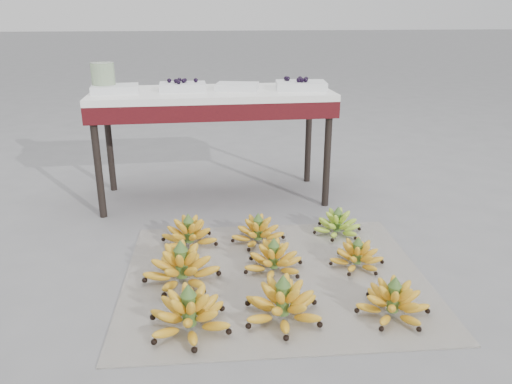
{
  "coord_description": "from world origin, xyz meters",
  "views": [
    {
      "loc": [
        -0.26,
        -1.85,
        1.05
      ],
      "look_at": [
        0.05,
        0.32,
        0.26
      ],
      "focal_mm": 35.0,
      "sensor_mm": 36.0,
      "label": 1
    }
  ],
  "objects": [
    {
      "name": "bunch_front_left",
      "position": [
        -0.28,
        -0.35,
        0.07
      ],
      "size": [
        0.39,
        0.39,
        0.18
      ],
      "rotation": [
        0.0,
        0.0,
        0.4
      ],
      "color": "yellow",
      "rests_on": "newspaper_mat"
    },
    {
      "name": "bunch_mid_right",
      "position": [
        0.45,
        0.01,
        0.05
      ],
      "size": [
        0.25,
        0.25,
        0.14
      ],
      "rotation": [
        0.0,
        0.0,
        -0.1
      ],
      "color": "yellow",
      "rests_on": "newspaper_mat"
    },
    {
      "name": "bunch_back_left",
      "position": [
        -0.27,
        0.32,
        0.06
      ],
      "size": [
        0.35,
        0.35,
        0.16
      ],
      "rotation": [
        0.0,
        0.0,
        -0.4
      ],
      "color": "yellow",
      "rests_on": "newspaper_mat"
    },
    {
      "name": "tray_left",
      "position": [
        -0.27,
        1.0,
        0.66
      ],
      "size": [
        0.26,
        0.18,
        0.07
      ],
      "color": "silver",
      "rests_on": "vendor_table"
    },
    {
      "name": "tray_right",
      "position": [
        0.03,
        0.98,
        0.66
      ],
      "size": [
        0.26,
        0.22,
        0.04
      ],
      "color": "silver",
      "rests_on": "vendor_table"
    },
    {
      "name": "tray_far_left",
      "position": [
        -0.63,
        0.97,
        0.66
      ],
      "size": [
        0.26,
        0.2,
        0.04
      ],
      "color": "silver",
      "rests_on": "vendor_table"
    },
    {
      "name": "glass_jar",
      "position": [
        -0.69,
        0.99,
        0.72
      ],
      "size": [
        0.13,
        0.13,
        0.16
      ],
      "primitive_type": "cylinder",
      "rotation": [
        0.0,
        0.0,
        0.01
      ],
      "color": "#D7F5C3",
      "rests_on": "vendor_table"
    },
    {
      "name": "bunch_mid_left",
      "position": [
        -0.31,
        -0.01,
        0.07
      ],
      "size": [
        0.33,
        0.33,
        0.19
      ],
      "rotation": [
        0.0,
        0.0,
        -0.08
      ],
      "color": "yellow",
      "rests_on": "newspaper_mat"
    },
    {
      "name": "ground",
      "position": [
        0.0,
        0.0,
        0.0
      ],
      "size": [
        60.0,
        60.0,
        0.0
      ],
      "primitive_type": "plane",
      "color": "slate",
      "rests_on": "ground"
    },
    {
      "name": "vendor_table",
      "position": [
        -0.11,
        0.98,
        0.57
      ],
      "size": [
        1.33,
        0.53,
        0.64
      ],
      "color": "black",
      "rests_on": "ground"
    },
    {
      "name": "bunch_mid_center",
      "position": [
        0.08,
        0.02,
        0.06
      ],
      "size": [
        0.3,
        0.3,
        0.16
      ],
      "rotation": [
        0.0,
        0.0,
        -0.21
      ],
      "color": "yellow",
      "rests_on": "newspaper_mat"
    },
    {
      "name": "bunch_front_center",
      "position": [
        0.05,
        -0.33,
        0.07
      ],
      "size": [
        0.29,
        0.29,
        0.18
      ],
      "rotation": [
        0.0,
        0.0,
        -0.0
      ],
      "color": "yellow",
      "rests_on": "newspaper_mat"
    },
    {
      "name": "newspaper_mat",
      "position": [
        0.08,
        -0.02,
        0.0
      ],
      "size": [
        1.3,
        1.12,
        0.01
      ],
      "primitive_type": "cube",
      "rotation": [
        0.0,
        0.0,
        -0.05
      ],
      "color": "beige",
      "rests_on": "ground"
    },
    {
      "name": "bunch_back_center",
      "position": [
        0.06,
        0.31,
        0.06
      ],
      "size": [
        0.28,
        0.28,
        0.15
      ],
      "rotation": [
        0.0,
        0.0,
        -0.14
      ],
      "color": "yellow",
      "rests_on": "newspaper_mat"
    },
    {
      "name": "bunch_front_right",
      "position": [
        0.45,
        -0.37,
        0.06
      ],
      "size": [
        0.33,
        0.33,
        0.16
      ],
      "rotation": [
        0.0,
        0.0,
        -0.32
      ],
      "color": "yellow",
      "rests_on": "newspaper_mat"
    },
    {
      "name": "tray_far_right",
      "position": [
        0.39,
        0.94,
        0.66
      ],
      "size": [
        0.3,
        0.23,
        0.07
      ],
      "color": "silver",
      "rests_on": "vendor_table"
    },
    {
      "name": "bunch_back_right",
      "position": [
        0.46,
        0.35,
        0.06
      ],
      "size": [
        0.3,
        0.3,
        0.15
      ],
      "rotation": [
        0.0,
        0.0,
        -0.3
      ],
      "color": "#7EB82A",
      "rests_on": "newspaper_mat"
    }
  ]
}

